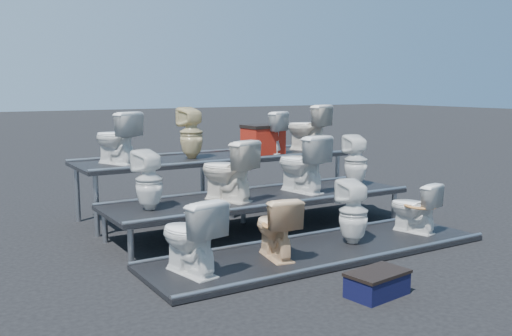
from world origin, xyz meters
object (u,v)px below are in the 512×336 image
toilet_10 (266,132)px  toilet_6 (301,163)px  toilet_2 (353,212)px  toilet_9 (191,133)px  step_stool (377,285)px  toilet_3 (414,207)px  toilet_8 (116,138)px  red_crate (263,141)px  toilet_0 (190,236)px  toilet_5 (227,170)px  toilet_11 (307,127)px  toilet_4 (149,180)px  toilet_7 (356,160)px  toilet_1 (276,227)px

toilet_10 → toilet_6: bearing=58.0°
toilet_2 → toilet_9: (-0.89, 2.60, 0.80)m
step_stool → toilet_3: bearing=27.4°
toilet_6 → step_stool: toilet_6 is taller
toilet_8 → red_crate: (2.37, -0.03, -0.16)m
toilet_0 → red_crate: size_ratio=1.36×
toilet_3 → toilet_10: size_ratio=0.97×
toilet_5 → toilet_11: bearing=-170.5°
toilet_10 → toilet_11: size_ratio=0.88×
toilet_0 → red_crate: red_crate is taller
toilet_0 → toilet_2: bearing=169.7°
red_crate → step_stool: 4.19m
toilet_4 → toilet_7: bearing=167.7°
toilet_5 → toilet_8: bearing=-72.4°
toilet_3 → red_crate: red_crate is taller
toilet_8 → toilet_4: bearing=67.1°
toilet_0 → toilet_6: (2.30, 1.30, 0.42)m
toilet_1 → toilet_8: (-0.92, 2.60, 0.82)m
toilet_7 → toilet_8: bearing=-7.5°
toilet_8 → step_stool: size_ratio=1.29×
toilet_7 → toilet_9: (-2.06, 1.30, 0.40)m
toilet_2 → toilet_6: bearing=-90.4°
toilet_11 → toilet_5: bearing=12.8°
toilet_5 → toilet_9: (0.11, 1.30, 0.38)m
toilet_1 → toilet_10: bearing=-109.8°
toilet_10 → red_crate: (-0.06, -0.03, -0.13)m
toilet_1 → step_stool: (0.26, -1.32, -0.30)m
toilet_0 → toilet_1: toilet_0 is taller
toilet_4 → toilet_7: size_ratio=0.96×
toilet_1 → toilet_7: size_ratio=0.91×
toilet_11 → red_crate: toilet_11 is taller
toilet_10 → toilet_11: bearing=158.2°
toilet_8 → toilet_11: toilet_11 is taller
toilet_3 → toilet_11: toilet_11 is taller
toilet_2 → step_stool: 1.61m
toilet_3 → toilet_10: (-0.61, 2.60, 0.81)m
toilet_1 → toilet_0: bearing=10.3°
toilet_7 → toilet_9: size_ratio=0.99×
toilet_6 → red_crate: size_ratio=1.42×
toilet_6 → toilet_3: bearing=114.9°
toilet_9 → red_crate: toilet_9 is taller
toilet_2 → red_crate: 2.67m
toilet_3 → toilet_7: size_ratio=0.86×
toilet_7 → toilet_8: toilet_8 is taller
toilet_10 → red_crate: toilet_10 is taller
toilet_8 → toilet_6: bearing=127.7°
toilet_0 → toilet_8: size_ratio=1.07×
toilet_3 → step_stool: 2.31m
toilet_10 → red_crate: size_ratio=1.18×
toilet_7 → red_crate: size_ratio=1.32×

